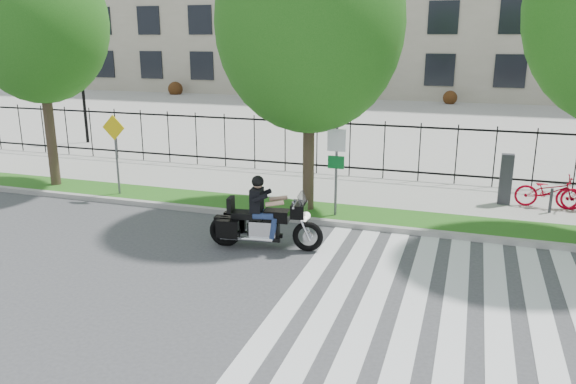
% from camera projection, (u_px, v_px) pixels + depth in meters
% --- Properties ---
extents(ground, '(120.00, 120.00, 0.00)m').
position_uv_depth(ground, '(201.00, 276.00, 11.94)').
color(ground, '#3E3E41').
rests_on(ground, ground).
extents(curb, '(60.00, 0.20, 0.15)m').
position_uv_depth(curb, '(268.00, 216.00, 15.67)').
color(curb, '#9B9791').
rests_on(curb, ground).
extents(grass_verge, '(60.00, 1.50, 0.15)m').
position_uv_depth(grass_verge, '(278.00, 208.00, 16.45)').
color(grass_verge, '#245916').
rests_on(grass_verge, ground).
extents(sidewalk, '(60.00, 3.50, 0.15)m').
position_uv_depth(sidewalk, '(302.00, 187.00, 18.74)').
color(sidewalk, '#99978F').
rests_on(sidewalk, ground).
extents(plaza, '(80.00, 34.00, 0.10)m').
position_uv_depth(plaza, '(385.00, 118.00, 34.80)').
color(plaza, '#99978F').
rests_on(plaza, ground).
extents(crosswalk_stripes, '(5.70, 8.00, 0.01)m').
position_uv_depth(crosswalk_stripes, '(433.00, 309.00, 10.48)').
color(crosswalk_stripes, silver).
rests_on(crosswalk_stripes, ground).
extents(iron_fence, '(30.00, 0.06, 2.00)m').
position_uv_depth(iron_fence, '(317.00, 146.00, 20.05)').
color(iron_fence, black).
rests_on(iron_fence, sidewalk).
extents(lamp_post_left, '(1.06, 0.70, 4.25)m').
position_uv_depth(lamp_post_left, '(82.00, 75.00, 25.70)').
color(lamp_post_left, black).
rests_on(lamp_post_left, ground).
extents(street_tree_0, '(4.31, 4.31, 7.65)m').
position_uv_depth(street_tree_0, '(38.00, 24.00, 17.44)').
color(street_tree_0, '#39291F').
rests_on(street_tree_0, grass_verge).
extents(street_tree_1, '(5.05, 5.05, 8.02)m').
position_uv_depth(street_tree_1, '(310.00, 23.00, 14.79)').
color(street_tree_1, '#39291F').
rests_on(street_tree_1, grass_verge).
extents(sign_pole_regulatory, '(0.50, 0.09, 2.50)m').
position_uv_depth(sign_pole_regulatory, '(336.00, 159.00, 15.12)').
color(sign_pole_regulatory, '#59595B').
rests_on(sign_pole_regulatory, grass_verge).
extents(sign_pole_warning, '(0.78, 0.09, 2.49)m').
position_uv_depth(sign_pole_warning, '(115.00, 144.00, 17.23)').
color(sign_pole_warning, '#59595B').
rests_on(sign_pole_warning, grass_verge).
extents(motorcycle_rider, '(2.79, 0.96, 2.16)m').
position_uv_depth(motorcycle_rider, '(265.00, 220.00, 13.34)').
color(motorcycle_rider, black).
rests_on(motorcycle_rider, ground).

